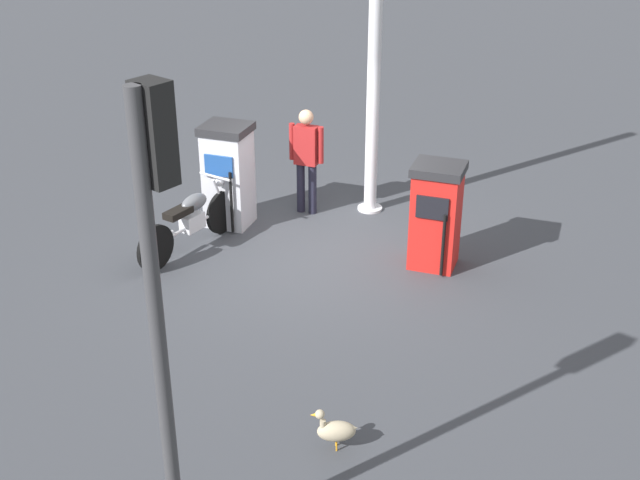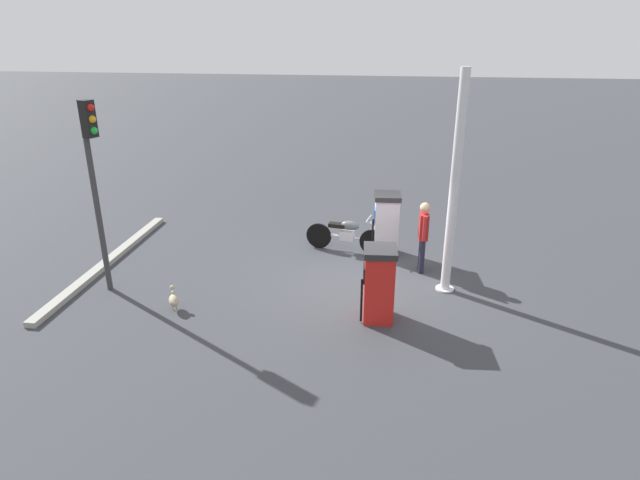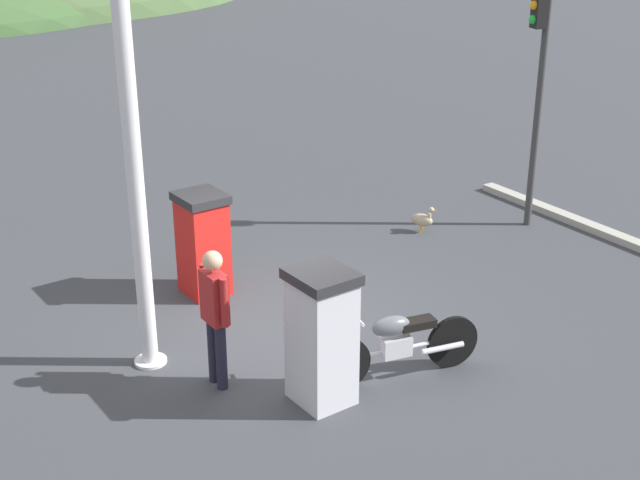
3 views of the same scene
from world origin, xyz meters
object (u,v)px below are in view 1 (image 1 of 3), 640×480
object	(u,v)px
fuel_pump_far	(436,215)
attendant_person	(306,154)
motorcycle_near_pump	(191,219)
fuel_pump_near	(228,175)
canopy_support_pole	(374,71)
roadside_traffic_light	(159,265)
wandering_duck	(336,430)

from	to	relation	value
fuel_pump_far	attendant_person	world-z (taller)	attendant_person
motorcycle_near_pump	attendant_person	xyz separation A→B (m)	(-1.88, 0.96, 0.50)
fuel_pump_near	canopy_support_pole	world-z (taller)	canopy_support_pole
roadside_traffic_light	canopy_support_pole	bearing A→B (deg)	-170.90
fuel_pump_far	motorcycle_near_pump	bearing A→B (deg)	-73.37
attendant_person	motorcycle_near_pump	bearing A→B (deg)	-27.00
roadside_traffic_light	fuel_pump_near	bearing A→B (deg)	-153.25
motorcycle_near_pump	wandering_duck	xyz separation A→B (m)	(3.13, 3.64, -0.25)
fuel_pump_near	motorcycle_near_pump	distance (m)	1.06
motorcycle_near_pump	attendant_person	bearing A→B (deg)	153.00
fuel_pump_near	canopy_support_pole	bearing A→B (deg)	127.98
fuel_pump_near	roadside_traffic_light	xyz separation A→B (m)	(5.85, 2.95, 1.95)
fuel_pump_far	wandering_duck	xyz separation A→B (m)	(4.13, 0.30, -0.54)
wandering_duck	roadside_traffic_light	size ratio (longest dim) A/B	0.12
motorcycle_near_pump	canopy_support_pole	world-z (taller)	canopy_support_pole
fuel_pump_far	roadside_traffic_light	size ratio (longest dim) A/B	0.37
fuel_pump_far	motorcycle_near_pump	world-z (taller)	fuel_pump_far
wandering_duck	roadside_traffic_light	world-z (taller)	roadside_traffic_light
attendant_person	roadside_traffic_light	xyz separation A→B (m)	(6.74, 2.05, 1.79)
motorcycle_near_pump	attendant_person	size ratio (longest dim) A/B	1.23
fuel_pump_near	wandering_duck	xyz separation A→B (m)	(4.13, 3.59, -0.59)
wandering_duck	canopy_support_pole	xyz separation A→B (m)	(-5.53, -1.80, 2.05)
fuel_pump_far	canopy_support_pole	bearing A→B (deg)	-132.93
fuel_pump_near	fuel_pump_far	world-z (taller)	fuel_pump_near
attendant_person	roadside_traffic_light	size ratio (longest dim) A/B	0.42
wandering_duck	roadside_traffic_light	xyz separation A→B (m)	(1.72, -0.64, 2.54)
roadside_traffic_light	canopy_support_pole	size ratio (longest dim) A/B	0.87
fuel_pump_near	roadside_traffic_light	bearing A→B (deg)	26.75
canopy_support_pole	fuel_pump_far	bearing A→B (deg)	47.07
fuel_pump_near	attendant_person	world-z (taller)	attendant_person
motorcycle_near_pump	wandering_duck	distance (m)	4.81
canopy_support_pole	motorcycle_near_pump	bearing A→B (deg)	-37.60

